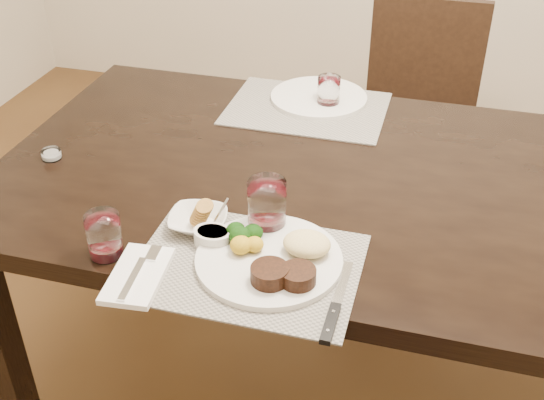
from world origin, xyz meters
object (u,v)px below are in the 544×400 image
(steak_knife, at_px, (333,314))
(far_plate, at_px, (319,97))
(cracker_bowl, at_px, (198,220))
(wine_glass_near, at_px, (267,207))
(chair_far, at_px, (418,111))
(dinner_plate, at_px, (275,258))

(steak_knife, xyz_separation_m, far_plate, (-0.23, 0.91, 0.00))
(cracker_bowl, height_order, wine_glass_near, wine_glass_near)
(chair_far, distance_m, cracker_bowl, 1.32)
(steak_knife, height_order, far_plate, same)
(far_plate, bearing_deg, steak_knife, -75.97)
(cracker_bowl, height_order, far_plate, cracker_bowl)
(far_plate, bearing_deg, wine_glass_near, -87.47)
(chair_far, relative_size, cracker_bowl, 6.21)
(cracker_bowl, bearing_deg, far_plate, 80.66)
(dinner_plate, distance_m, steak_knife, 0.19)
(cracker_bowl, xyz_separation_m, wine_glass_near, (0.15, 0.04, 0.03))
(steak_knife, distance_m, wine_glass_near, 0.31)
(steak_knife, height_order, wine_glass_near, wine_glass_near)
(steak_knife, distance_m, far_plate, 0.94)
(chair_far, xyz_separation_m, wine_glass_near, (-0.25, -1.19, 0.30))
(chair_far, height_order, far_plate, chair_far)
(dinner_plate, relative_size, steak_knife, 1.26)
(chair_far, height_order, steak_knife, chair_far)
(chair_far, relative_size, steak_knife, 3.71)
(chair_far, relative_size, dinner_plate, 2.94)
(chair_far, distance_m, wine_glass_near, 1.26)
(wine_glass_near, relative_size, far_plate, 0.40)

